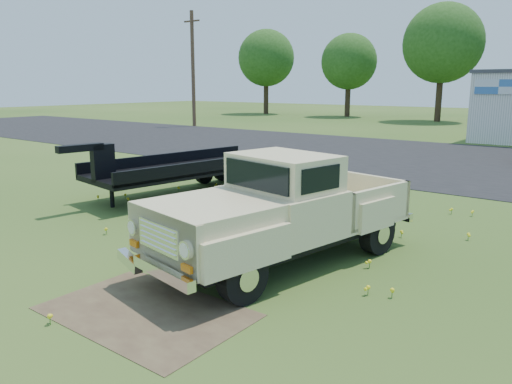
% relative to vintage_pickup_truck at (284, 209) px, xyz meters
% --- Properties ---
extents(ground, '(140.00, 140.00, 0.00)m').
position_rel_vintage_pickup_truck_xyz_m(ground, '(-1.90, -0.01, -1.04)').
color(ground, '#2F4F19').
rests_on(ground, ground).
extents(asphalt_lot, '(90.00, 14.00, 0.02)m').
position_rel_vintage_pickup_truck_xyz_m(asphalt_lot, '(-1.90, 14.99, -1.04)').
color(asphalt_lot, black).
rests_on(asphalt_lot, ground).
extents(dirt_patch_a, '(3.00, 2.00, 0.01)m').
position_rel_vintage_pickup_truck_xyz_m(dirt_patch_a, '(-0.40, -3.01, -1.04)').
color(dirt_patch_a, '#493727').
rests_on(dirt_patch_a, ground).
extents(dirt_patch_b, '(2.20, 1.60, 0.01)m').
position_rel_vintage_pickup_truck_xyz_m(dirt_patch_b, '(-3.90, 3.49, -1.04)').
color(dirt_patch_b, '#493727').
rests_on(dirt_patch_b, ground).
extents(utility_pole_west, '(1.60, 0.30, 9.00)m').
position_rel_vintage_pickup_truck_xyz_m(utility_pole_west, '(-23.90, 21.99, 3.57)').
color(utility_pole_west, '#442E1F').
rests_on(utility_pole_west, ground).
extents(treeline_a, '(6.40, 6.40, 9.52)m').
position_rel_vintage_pickup_truck_xyz_m(treeline_a, '(-29.90, 39.99, 5.26)').
color(treeline_a, '#362618').
rests_on(treeline_a, ground).
extents(treeline_b, '(5.76, 5.76, 8.57)m').
position_rel_vintage_pickup_truck_xyz_m(treeline_b, '(-19.90, 40.99, 4.63)').
color(treeline_b, '#362618').
rests_on(treeline_b, ground).
extents(treeline_c, '(7.04, 7.04, 10.47)m').
position_rel_vintage_pickup_truck_xyz_m(treeline_c, '(-9.90, 39.49, 5.90)').
color(treeline_c, '#362618').
rests_on(treeline_c, ground).
extents(vintage_pickup_truck, '(3.26, 6.03, 2.07)m').
position_rel_vintage_pickup_truck_xyz_m(vintage_pickup_truck, '(0.00, 0.00, 0.00)').
color(vintage_pickup_truck, '#C5BA84').
rests_on(vintage_pickup_truck, ground).
extents(flatbed_trailer, '(3.22, 6.89, 1.81)m').
position_rel_vintage_pickup_truck_xyz_m(flatbed_trailer, '(-5.81, 3.21, -0.13)').
color(flatbed_trailer, black).
rests_on(flatbed_trailer, ground).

